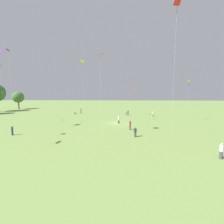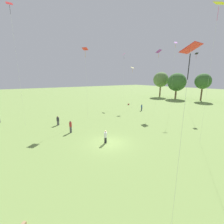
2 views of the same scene
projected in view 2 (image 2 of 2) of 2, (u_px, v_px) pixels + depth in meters
The scene contains 18 objects.
ground_plane at pixel (109, 143), 19.13m from camera, with size 240.00×240.00×0.00m, color #7A994C.
tree_0 at pixel (161, 80), 65.11m from camera, with size 6.39×6.39×10.63m.
tree_1 at pixel (177, 82), 58.96m from camera, with size 7.02×7.02×10.05m.
tree_2 at pixel (203, 81), 53.34m from camera, with size 5.48×5.48×9.72m.
person_1 at pixel (142, 107), 38.07m from camera, with size 0.49×0.49×1.63m.
person_3 at pixel (71, 127), 22.63m from camera, with size 0.38×0.38×1.85m.
person_4 at pixel (105, 137), 18.99m from camera, with size 0.44×0.44×1.69m.
person_6 at pixel (58, 121), 26.26m from camera, with size 0.64×0.64×1.63m.
kite_0 at pixel (124, 56), 45.18m from camera, with size 1.24×1.16×15.47m.
kite_1 at pixel (159, 53), 35.21m from camera, with size 1.17×1.31×14.57m.
kite_2 at pixel (196, 59), 33.15m from camera, with size 0.84×0.84×13.54m.
kite_3 at pixel (190, 60), 6.37m from camera, with size 0.67×0.73×9.53m.
kite_4 at pixel (175, 49), 32.75m from camera, with size 0.80×0.85×15.85m.
kite_5 at pixel (218, 10), 16.00m from camera, with size 1.01×1.07×16.07m.
kite_6 at pixel (133, 70), 39.34m from camera, with size 0.97×1.00×10.90m.
kite_7 at pixel (10, 13), 22.15m from camera, with size 0.71×0.86×19.06m.
kite_9 at pixel (85, 52), 26.70m from camera, with size 1.27×1.27×13.36m.
picnic_bag_1 at pixel (128, 104), 46.12m from camera, with size 0.32×0.47×0.40m.
Camera 2 is at (14.75, -9.90, 8.14)m, focal length 24.00 mm.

